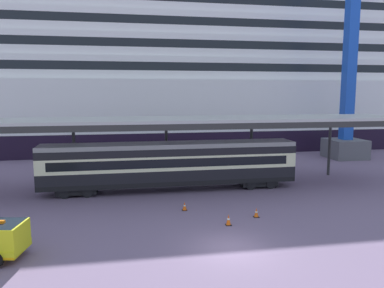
# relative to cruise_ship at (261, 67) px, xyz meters

# --- Properties ---
(ground_plane) EXTENTS (400.00, 400.00, 0.00)m
(ground_plane) POSITION_rel_cruise_ship_xyz_m (-17.48, -42.91, -12.66)
(ground_plane) COLOR slate
(cruise_ship) EXTENTS (151.61, 24.71, 37.85)m
(cruise_ship) POSITION_rel_cruise_ship_xyz_m (0.00, 0.00, 0.00)
(cruise_ship) COLOR black
(cruise_ship) RESTS_ON ground
(platform_canopy) EXTENTS (41.39, 6.06, 6.16)m
(platform_canopy) POSITION_rel_cruise_ship_xyz_m (-19.15, -29.71, -6.75)
(platform_canopy) COLOR #B6B6B6
(platform_canopy) RESTS_ON ground
(train_carriage) EXTENTS (21.50, 2.81, 4.11)m
(train_carriage) POSITION_rel_cruise_ship_xyz_m (-19.15, -30.13, -10.35)
(train_carriage) COLOR black
(train_carriage) RESTS_ON ground
(traffic_cone_near) EXTENTS (0.36, 0.36, 0.62)m
(traffic_cone_near) POSITION_rel_cruise_ship_xyz_m (-18.87, -35.92, -12.35)
(traffic_cone_near) COLOR black
(traffic_cone_near) RESTS_ON ground
(traffic_cone_mid) EXTENTS (0.36, 0.36, 0.72)m
(traffic_cone_mid) POSITION_rel_cruise_ship_xyz_m (-16.62, -39.42, -12.31)
(traffic_cone_mid) COLOR black
(traffic_cone_mid) RESTS_ON ground
(traffic_cone_far) EXTENTS (0.36, 0.36, 0.64)m
(traffic_cone_far) POSITION_rel_cruise_ship_xyz_m (-14.35, -38.25, -12.34)
(traffic_cone_far) COLOR black
(traffic_cone_far) RESTS_ON ground
(dockside_crane) EXTENTS (11.64, 4.40, 58.72)m
(dockside_crane) POSITION_rel_cruise_ship_xyz_m (5.31, -18.01, 5.24)
(dockside_crane) COLOR #595960
(dockside_crane) RESTS_ON ground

